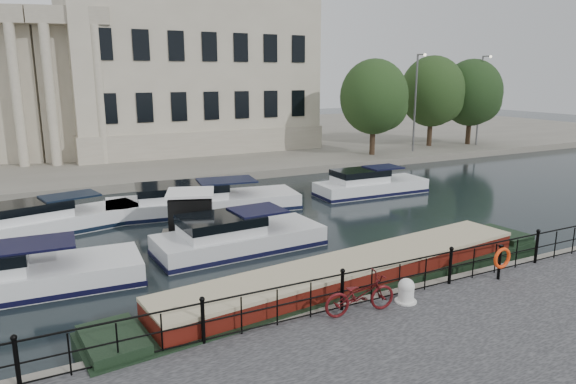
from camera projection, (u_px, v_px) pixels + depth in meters
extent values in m
plane|color=black|center=(303.00, 297.00, 16.37)|extent=(160.00, 160.00, 0.00)
cube|color=#6B665B|center=(111.00, 145.00, 50.12)|extent=(120.00, 42.00, 0.55)
cylinder|color=black|center=(17.00, 364.00, 10.61)|extent=(0.10, 0.10, 1.10)
sphere|color=black|center=(14.00, 338.00, 10.48)|extent=(0.14, 0.14, 0.14)
cylinder|color=black|center=(203.00, 322.00, 12.40)|extent=(0.10, 0.10, 1.10)
sphere|color=black|center=(202.00, 299.00, 12.26)|extent=(0.14, 0.14, 0.14)
cylinder|color=black|center=(342.00, 291.00, 14.18)|extent=(0.10, 0.10, 1.10)
sphere|color=black|center=(343.00, 271.00, 14.04)|extent=(0.14, 0.14, 0.14)
cylinder|color=black|center=(450.00, 267.00, 15.96)|extent=(0.10, 0.10, 1.10)
sphere|color=black|center=(452.00, 249.00, 15.83)|extent=(0.14, 0.14, 0.14)
cylinder|color=black|center=(537.00, 248.00, 17.74)|extent=(0.10, 0.10, 1.10)
sphere|color=black|center=(538.00, 231.00, 17.61)|extent=(0.14, 0.14, 0.14)
cylinder|color=black|center=(343.00, 274.00, 14.07)|extent=(24.00, 0.05, 0.05)
cylinder|color=black|center=(342.00, 291.00, 14.18)|extent=(24.00, 0.04, 0.04)
cylinder|color=black|center=(342.00, 307.00, 14.28)|extent=(24.00, 0.04, 0.04)
cube|color=#ADA38C|center=(185.00, 68.00, 45.97)|extent=(20.00, 14.00, 14.00)
cube|color=#9E937F|center=(188.00, 135.00, 47.31)|extent=(20.30, 14.30, 2.00)
cube|color=#ADA38C|center=(79.00, 87.00, 38.70)|extent=(5.73, 4.06, 11.00)
cube|color=#9E937F|center=(69.00, 16.00, 35.72)|extent=(5.62, 2.73, 1.20)
cylinder|color=#ADA38C|center=(100.00, 96.00, 36.81)|extent=(0.70, 0.70, 9.80)
cylinder|color=#ADA38C|center=(51.00, 96.00, 36.00)|extent=(0.70, 0.70, 9.80)
cube|color=#ADA38C|center=(5.00, 87.00, 37.72)|extent=(5.90, 4.56, 11.00)
cylinder|color=#ADA38C|center=(17.00, 97.00, 35.59)|extent=(0.70, 0.70, 9.80)
cylinder|color=#59595B|center=(415.00, 104.00, 42.93)|extent=(0.16, 0.16, 8.00)
sphere|color=#FFF2CC|center=(425.00, 55.00, 41.31)|extent=(0.24, 0.24, 0.24)
cylinder|color=#59595B|center=(479.00, 101.00, 46.93)|extent=(0.16, 0.16, 8.00)
sphere|color=#FFF2CC|center=(491.00, 57.00, 45.31)|extent=(0.24, 0.24, 0.24)
imported|color=#4D0D10|center=(360.00, 294.00, 13.97)|extent=(2.17, 0.93, 1.11)
cylinder|color=silver|center=(406.00, 294.00, 14.74)|extent=(0.45, 0.45, 0.48)
sphere|color=silver|center=(406.00, 286.00, 14.69)|extent=(0.48, 0.48, 0.48)
cylinder|color=silver|center=(406.00, 301.00, 14.79)|extent=(0.63, 0.63, 0.05)
cylinder|color=black|center=(500.00, 263.00, 16.31)|extent=(0.09, 0.09, 1.11)
cube|color=black|center=(501.00, 246.00, 16.19)|extent=(0.11, 0.11, 0.07)
torus|color=#FF3C0D|center=(502.00, 258.00, 16.20)|extent=(0.70, 0.11, 0.70)
cube|color=black|center=(355.00, 292.00, 16.56)|extent=(16.94, 3.95, 1.01)
cube|color=#50120B|center=(355.00, 273.00, 16.41)|extent=(13.56, 3.27, 0.78)
cube|color=tan|center=(355.00, 261.00, 16.32)|extent=(13.57, 3.34, 0.11)
cube|color=#6B665B|center=(192.00, 237.00, 22.26)|extent=(3.27, 3.00, 0.22)
cube|color=black|center=(191.00, 214.00, 22.03)|extent=(2.28, 2.28, 1.61)
cube|color=white|center=(190.00, 193.00, 21.81)|extent=(2.51, 2.51, 0.11)
cube|color=black|center=(31.00, 245.00, 16.68)|extent=(2.78, 1.97, 0.08)
cube|color=silver|center=(240.00, 245.00, 20.82)|extent=(6.90, 2.94, 1.20)
cube|color=black|center=(240.00, 247.00, 20.84)|extent=(6.97, 2.97, 0.18)
cube|color=silver|center=(221.00, 228.00, 20.24)|extent=(3.15, 2.28, 0.90)
cube|color=black|center=(258.00, 210.00, 20.92)|extent=(2.12, 1.92, 0.08)
cube|color=white|center=(50.00, 228.00, 23.09)|extent=(8.33, 3.93, 1.20)
cube|color=black|center=(51.00, 230.00, 23.11)|extent=(8.42, 3.96, 0.18)
cube|color=white|center=(25.00, 214.00, 22.30)|extent=(3.93, 2.58, 0.90)
cube|color=black|center=(70.00, 196.00, 23.39)|extent=(2.69, 2.06, 0.08)
cube|color=white|center=(205.00, 207.00, 26.71)|extent=(10.04, 4.09, 1.20)
cube|color=black|center=(205.00, 209.00, 26.73)|extent=(10.14, 4.13, 0.18)
cube|color=white|center=(182.00, 193.00, 26.15)|extent=(4.66, 2.86, 0.90)
cube|color=black|center=(227.00, 180.00, 26.79)|extent=(3.16, 2.33, 0.08)
cube|color=white|center=(371.00, 190.00, 30.59)|extent=(6.85, 2.49, 1.20)
cube|color=black|center=(371.00, 192.00, 30.60)|extent=(6.92, 2.51, 0.18)
cube|color=white|center=(360.00, 178.00, 30.05)|extent=(3.11, 1.96, 0.90)
cube|color=black|center=(383.00, 167.00, 30.63)|extent=(2.08, 1.66, 0.08)
cylinder|color=black|center=(372.00, 139.00, 41.81)|extent=(0.44, 0.44, 2.51)
ellipsoid|color=#1B3711|center=(374.00, 97.00, 41.05)|extent=(5.46, 5.46, 6.03)
sphere|color=#1B3711|center=(383.00, 106.00, 41.13)|extent=(4.02, 4.02, 4.02)
cylinder|color=black|center=(430.00, 131.00, 47.00)|extent=(0.44, 0.44, 2.65)
ellipsoid|color=#1D3811|center=(432.00, 91.00, 46.20)|extent=(5.75, 5.75, 6.36)
sphere|color=#1D3811|center=(440.00, 100.00, 46.29)|extent=(4.24, 4.24, 4.24)
cylinder|color=black|center=(468.00, 130.00, 48.23)|extent=(0.44, 0.44, 2.57)
ellipsoid|color=black|center=(471.00, 93.00, 47.45)|extent=(5.57, 5.57, 6.16)
sphere|color=black|center=(479.00, 101.00, 47.53)|extent=(4.11, 4.11, 4.11)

